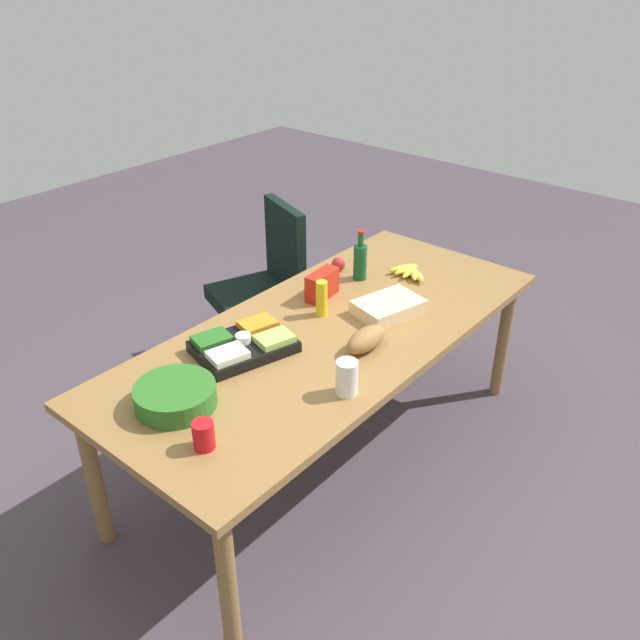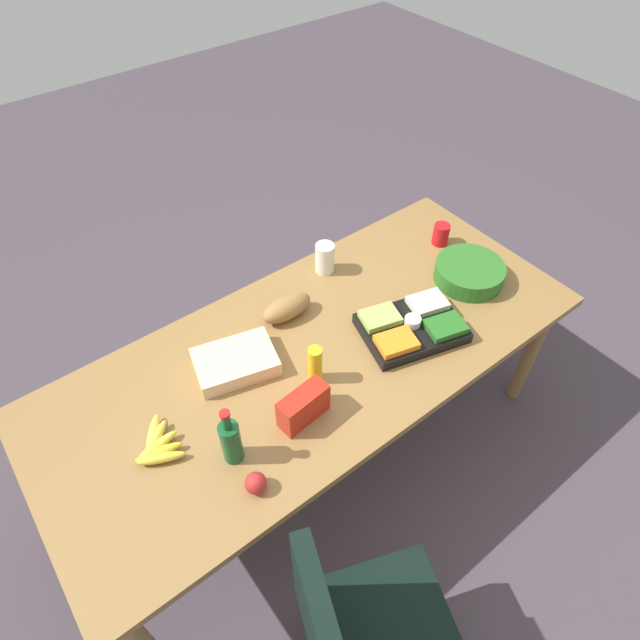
# 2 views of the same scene
# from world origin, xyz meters

# --- Properties ---
(ground_plane) EXTENTS (10.00, 10.00, 0.00)m
(ground_plane) POSITION_xyz_m (0.00, 0.00, 0.00)
(ground_plane) COLOR #473D46
(conference_table) EXTENTS (2.33, 1.01, 0.77)m
(conference_table) POSITION_xyz_m (0.00, 0.00, 0.70)
(conference_table) COLOR olive
(conference_table) RESTS_ON ground
(veggie_tray) EXTENTS (0.48, 0.40, 0.09)m
(veggie_tray) POSITION_xyz_m (0.39, -0.17, 0.81)
(veggie_tray) COLOR black
(veggie_tray) RESTS_ON conference_table
(banana_bunch) EXTENTS (0.18, 0.24, 0.04)m
(banana_bunch) POSITION_xyz_m (-0.73, -0.03, 0.80)
(banana_bunch) COLOR yellow
(banana_bunch) RESTS_ON conference_table
(mayo_jar) EXTENTS (0.10, 0.10, 0.15)m
(mayo_jar) POSITION_xyz_m (0.34, 0.37, 0.85)
(mayo_jar) COLOR white
(mayo_jar) RESTS_ON conference_table
(bread_loaf) EXTENTS (0.24, 0.11, 0.10)m
(bread_loaf) POSITION_xyz_m (0.02, 0.23, 0.82)
(bread_loaf) COLOR olive
(bread_loaf) RESTS_ON conference_table
(apple_red) EXTENTS (0.08, 0.08, 0.08)m
(apple_red) POSITION_xyz_m (-0.53, -0.37, 0.81)
(apple_red) COLOR #AD2524
(apple_red) RESTS_ON conference_table
(red_solo_cup) EXTENTS (0.09, 0.09, 0.11)m
(red_solo_cup) POSITION_xyz_m (0.93, 0.18, 0.83)
(red_solo_cup) COLOR red
(red_solo_cup) RESTS_ON conference_table
(sheet_cake) EXTENTS (0.37, 0.29, 0.07)m
(sheet_cake) POSITION_xyz_m (-0.31, 0.12, 0.81)
(sheet_cake) COLOR beige
(sheet_cake) RESTS_ON conference_table
(salad_bowl) EXTENTS (0.36, 0.36, 0.09)m
(salad_bowl) POSITION_xyz_m (0.83, -0.09, 0.81)
(salad_bowl) COLOR #2B6722
(salad_bowl) RESTS_ON conference_table
(mustard_bottle) EXTENTS (0.07, 0.07, 0.18)m
(mustard_bottle) POSITION_xyz_m (-0.09, -0.12, 0.86)
(mustard_bottle) COLOR yellow
(mustard_bottle) RESTS_ON conference_table
(wine_bottle) EXTENTS (0.08, 0.08, 0.28)m
(wine_bottle) POSITION_xyz_m (-0.52, -0.22, 0.88)
(wine_bottle) COLOR #114D24
(wine_bottle) RESTS_ON conference_table
(chip_bag_red) EXTENTS (0.21, 0.10, 0.14)m
(chip_bag_red) POSITION_xyz_m (-0.23, -0.23, 0.84)
(chip_bag_red) COLOR red
(chip_bag_red) RESTS_ON conference_table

